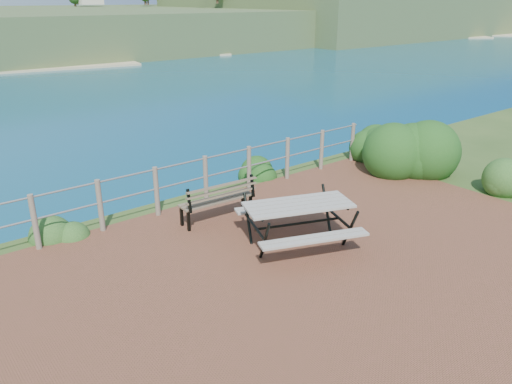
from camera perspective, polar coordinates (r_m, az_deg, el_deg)
ground at (r=8.34m, az=7.20°, el=-8.01°), size 10.00×7.00×0.12m
safety_railing at (r=10.48m, az=-5.78°, el=1.77°), size 9.40×0.10×1.00m
distant_bay at (r=273.76m, az=2.20°, el=20.15°), size 290.00×232.36×24.00m
picnic_table at (r=8.64m, az=4.82°, el=-3.16°), size 1.98×1.50×0.77m
park_bench at (r=9.58m, az=-4.54°, el=-0.19°), size 1.52×0.47×0.85m
shrub_right_front at (r=12.99m, az=16.70°, el=2.18°), size 1.58×1.58×2.24m
shrub_right_back at (r=12.50m, az=25.64°, el=0.18°), size 1.10×1.10×1.57m
shrub_right_edge at (r=13.94m, az=13.15°, el=3.81°), size 1.18×1.18×1.69m
shrub_lip_west at (r=9.92m, az=-21.28°, el=-4.42°), size 0.80×0.80×0.55m
shrub_lip_east at (r=12.23m, az=0.70°, el=1.93°), size 0.85×0.85×0.62m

